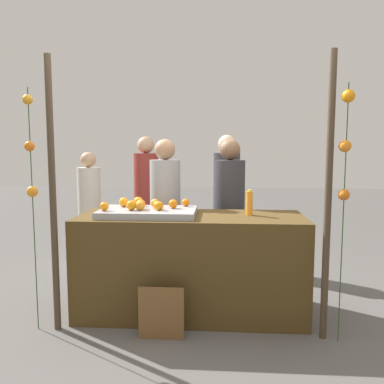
{
  "coord_description": "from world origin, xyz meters",
  "views": [
    {
      "loc": [
        0.26,
        -3.55,
        1.54
      ],
      "look_at": [
        0.0,
        0.15,
        1.13
      ],
      "focal_mm": 36.59,
      "sensor_mm": 36.0,
      "label": 1
    }
  ],
  "objects_px": {
    "stall_counter": "(191,264)",
    "vendor_right": "(229,221)",
    "vendor_left": "(165,220)",
    "orange_1": "(141,204)",
    "chalkboard_sign": "(161,314)",
    "orange_0": "(140,206)",
    "juice_bottle": "(249,203)"
  },
  "relations": [
    {
      "from": "stall_counter",
      "to": "vendor_right",
      "type": "bearing_deg",
      "value": 60.83
    },
    {
      "from": "orange_0",
      "to": "orange_1",
      "type": "xyz_separation_m",
      "value": [
        -0.01,
        0.08,
        0.0
      ]
    },
    {
      "from": "orange_0",
      "to": "vendor_right",
      "type": "height_order",
      "value": "vendor_right"
    },
    {
      "from": "orange_1",
      "to": "vendor_right",
      "type": "relative_size",
      "value": 0.05
    },
    {
      "from": "orange_0",
      "to": "vendor_left",
      "type": "xyz_separation_m",
      "value": [
        0.13,
        0.74,
        -0.27
      ]
    },
    {
      "from": "orange_0",
      "to": "orange_1",
      "type": "distance_m",
      "value": 0.08
    },
    {
      "from": "stall_counter",
      "to": "vendor_left",
      "type": "bearing_deg",
      "value": 117.51
    },
    {
      "from": "chalkboard_sign",
      "to": "vendor_left",
      "type": "relative_size",
      "value": 0.27
    },
    {
      "from": "stall_counter",
      "to": "orange_0",
      "type": "height_order",
      "value": "orange_0"
    },
    {
      "from": "stall_counter",
      "to": "vendor_right",
      "type": "xyz_separation_m",
      "value": [
        0.37,
        0.66,
        0.3
      ]
    },
    {
      "from": "vendor_left",
      "to": "vendor_right",
      "type": "bearing_deg",
      "value": 3.49
    },
    {
      "from": "stall_counter",
      "to": "chalkboard_sign",
      "type": "height_order",
      "value": "stall_counter"
    },
    {
      "from": "juice_bottle",
      "to": "vendor_right",
      "type": "relative_size",
      "value": 0.14
    },
    {
      "from": "stall_counter",
      "to": "orange_1",
      "type": "distance_m",
      "value": 0.73
    },
    {
      "from": "stall_counter",
      "to": "orange_0",
      "type": "relative_size",
      "value": 24.9
    },
    {
      "from": "orange_0",
      "to": "orange_1",
      "type": "relative_size",
      "value": 0.97
    },
    {
      "from": "stall_counter",
      "to": "juice_bottle",
      "type": "xyz_separation_m",
      "value": [
        0.54,
        0.05,
        0.58
      ]
    },
    {
      "from": "orange_1",
      "to": "vendor_right",
      "type": "distance_m",
      "value": 1.12
    },
    {
      "from": "orange_1",
      "to": "juice_bottle",
      "type": "distance_m",
      "value": 1.0
    },
    {
      "from": "stall_counter",
      "to": "vendor_left",
      "type": "relative_size",
      "value": 1.26
    },
    {
      "from": "juice_bottle",
      "to": "chalkboard_sign",
      "type": "distance_m",
      "value": 1.26
    },
    {
      "from": "stall_counter",
      "to": "vendor_left",
      "type": "height_order",
      "value": "vendor_left"
    },
    {
      "from": "orange_0",
      "to": "orange_1",
      "type": "bearing_deg",
      "value": 95.71
    },
    {
      "from": "stall_counter",
      "to": "chalkboard_sign",
      "type": "distance_m",
      "value": 0.63
    },
    {
      "from": "orange_1",
      "to": "vendor_right",
      "type": "bearing_deg",
      "value": 40.2
    },
    {
      "from": "vendor_left",
      "to": "vendor_right",
      "type": "distance_m",
      "value": 0.7
    },
    {
      "from": "vendor_left",
      "to": "orange_1",
      "type": "bearing_deg",
      "value": -101.56
    },
    {
      "from": "chalkboard_sign",
      "to": "vendor_left",
      "type": "bearing_deg",
      "value": 96.03
    },
    {
      "from": "stall_counter",
      "to": "chalkboard_sign",
      "type": "xyz_separation_m",
      "value": [
        -0.2,
        -0.53,
        -0.25
      ]
    },
    {
      "from": "juice_bottle",
      "to": "vendor_left",
      "type": "height_order",
      "value": "vendor_left"
    },
    {
      "from": "orange_0",
      "to": "vendor_right",
      "type": "bearing_deg",
      "value": 43.54
    },
    {
      "from": "orange_0",
      "to": "chalkboard_sign",
      "type": "xyz_separation_m",
      "value": [
        0.25,
        -0.42,
        -0.82
      ]
    }
  ]
}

